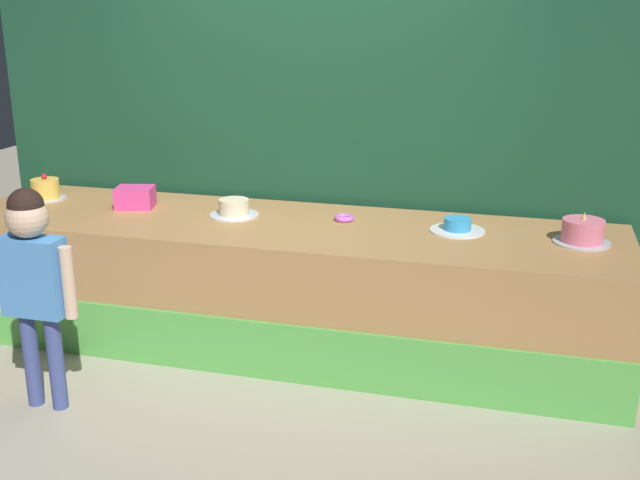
% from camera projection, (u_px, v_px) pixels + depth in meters
% --- Properties ---
extents(ground_plane, '(12.00, 12.00, 0.00)m').
position_uv_depth(ground_plane, '(257.00, 377.00, 4.49)').
color(ground_plane, '#ADA38E').
extents(stage_platform, '(4.11, 1.07, 0.78)m').
position_uv_depth(stage_platform, '(284.00, 283.00, 4.85)').
color(stage_platform, '#B27F4C').
rests_on(stage_platform, ground_plane).
extents(curtain_backdrop, '(4.56, 0.08, 2.98)m').
position_uv_depth(curtain_backdrop, '(311.00, 95.00, 5.10)').
color(curtain_backdrop, '#19472D').
rests_on(curtain_backdrop, ground_plane).
extents(child_figure, '(0.46, 0.21, 1.20)m').
position_uv_depth(child_figure, '(33.00, 269.00, 3.94)').
color(child_figure, '#3F4C8C').
rests_on(child_figure, ground_plane).
extents(pink_box, '(0.28, 0.24, 0.14)m').
position_uv_depth(pink_box, '(135.00, 197.00, 5.07)').
color(pink_box, '#ED4095').
rests_on(pink_box, stage_platform).
extents(donut, '(0.12, 0.12, 0.03)m').
position_uv_depth(donut, '(344.00, 218.00, 4.78)').
color(donut, '#CC66D8').
rests_on(donut, stage_platform).
extents(cake_far_left, '(0.26, 0.26, 0.18)m').
position_uv_depth(cake_far_left, '(46.00, 190.00, 5.28)').
color(cake_far_left, silver).
rests_on(cake_far_left, stage_platform).
extents(cake_center_left, '(0.31, 0.31, 0.11)m').
position_uv_depth(cake_center_left, '(234.00, 209.00, 4.88)').
color(cake_center_left, silver).
rests_on(cake_center_left, stage_platform).
extents(cake_center_right, '(0.32, 0.32, 0.08)m').
position_uv_depth(cake_center_right, '(457.00, 226.00, 4.56)').
color(cake_center_right, white).
rests_on(cake_center_right, stage_platform).
extents(cake_far_right, '(0.32, 0.32, 0.18)m').
position_uv_depth(cake_far_right, '(583.00, 232.00, 4.33)').
color(cake_far_right, silver).
rests_on(cake_far_right, stage_platform).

